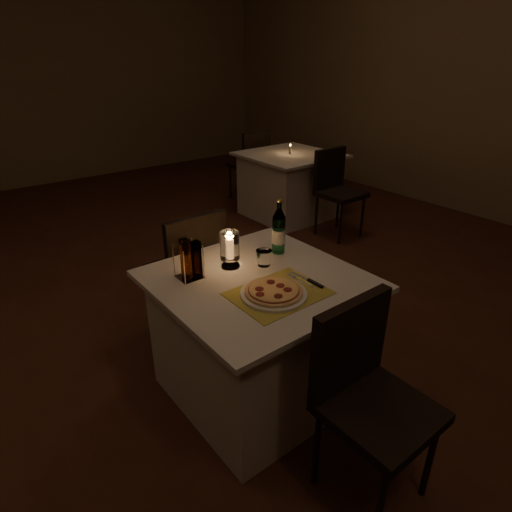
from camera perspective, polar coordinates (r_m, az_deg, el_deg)
floor at (r=2.82m, az=-6.02°, el=-14.35°), size 8.00×10.00×0.02m
wall_back at (r=6.97m, az=-30.99°, el=19.87°), size 8.00×0.02×3.00m
main_table at (r=2.40m, az=0.30°, el=-10.70°), size 1.00×1.00×0.74m
chair_near at (r=1.90m, az=14.34°, el=-16.17°), size 0.42×0.42×0.90m
chair_far at (r=2.82m, az=-8.74°, el=-0.89°), size 0.42×0.42×0.90m
placemat at (r=2.07m, az=2.99°, el=-4.99°), size 0.45×0.34×0.00m
plate at (r=2.05m, az=2.36°, el=-5.04°), size 0.32×0.32×0.01m
pizza at (r=2.04m, az=2.37°, el=-4.65°), size 0.28×0.28×0.02m
fork at (r=2.18m, az=5.70°, el=-3.17°), size 0.02×0.18×0.00m
knife at (r=2.17m, az=7.48°, el=-3.42°), size 0.02×0.22×0.01m
tumbler at (r=2.31m, az=1.06°, el=-0.25°), size 0.09×0.09×0.09m
water_bottle at (r=2.43m, az=3.05°, el=3.25°), size 0.08×0.08×0.32m
hurricane_candle at (r=2.27m, az=-3.53°, el=1.25°), size 0.10×0.10×0.20m
cruet_caddy at (r=2.18m, az=-8.88°, el=-0.70°), size 0.12×0.12×0.21m
neighbor_table_right at (r=5.12m, az=4.42°, el=9.43°), size 1.00×1.00×0.74m
neighbor_chair_ra at (r=4.59m, az=10.56°, el=9.45°), size 0.42×0.42×0.90m
neighbor_chair_rb at (r=5.60m, az=-0.54°, el=12.78°), size 0.42×0.42×0.90m
neighbor_candle_right at (r=5.02m, az=4.58°, el=13.98°), size 0.03×0.03×0.11m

